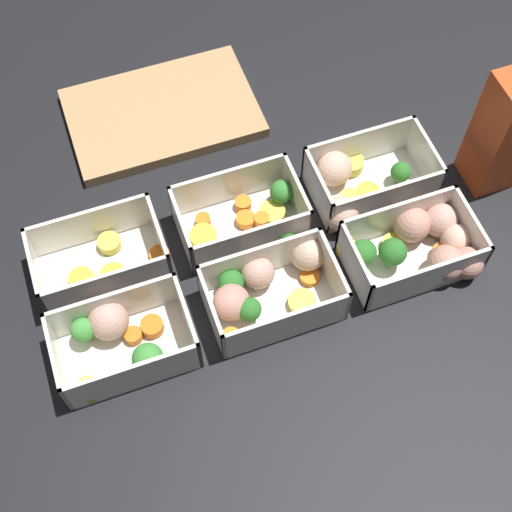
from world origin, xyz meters
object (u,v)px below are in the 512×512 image
at_px(container_far_left, 102,262).
at_px(container_near_center, 267,287).
at_px(container_far_center, 248,217).
at_px(juice_carton, 504,132).
at_px(container_near_left, 121,339).
at_px(container_near_right, 423,245).
at_px(container_far_right, 357,183).

bearing_deg(container_far_left, container_near_center, -29.56).
xyz_separation_m(container_far_center, juice_carton, (0.35, -0.03, 0.07)).
height_order(container_near_left, container_near_center, same).
bearing_deg(container_near_right, container_far_center, 148.85).
relative_size(container_near_right, container_far_right, 1.03).
height_order(container_far_left, juice_carton, juice_carton).
bearing_deg(juice_carton, container_near_left, -171.38).
distance_m(container_near_left, container_far_right, 0.39).
height_order(container_near_left, container_near_right, same).
bearing_deg(container_far_right, container_near_center, -147.70).
bearing_deg(container_far_right, container_near_left, -162.31).
distance_m(container_far_left, juice_carton, 0.56).
height_order(container_near_right, container_far_left, same).
height_order(container_far_center, container_far_right, same).
distance_m(container_near_center, container_far_right, 0.21).
xyz_separation_m(container_near_right, container_far_right, (-0.04, 0.12, -0.00)).
height_order(container_near_center, container_far_right, same).
relative_size(container_near_left, container_far_right, 0.94).
distance_m(container_far_left, container_far_center, 0.20).
distance_m(container_far_center, container_far_right, 0.16).
bearing_deg(container_far_left, juice_carton, -3.21).
relative_size(container_near_left, container_far_left, 0.96).
bearing_deg(container_far_right, container_far_center, 179.98).
relative_size(container_far_center, juice_carton, 0.83).
height_order(container_near_right, juice_carton, juice_carton).
height_order(container_far_center, juice_carton, juice_carton).
relative_size(container_near_right, juice_carton, 0.92).
bearing_deg(container_far_center, container_far_right, -0.02).
distance_m(container_far_left, container_far_right, 0.37).
bearing_deg(container_near_left, container_near_center, 2.29).
distance_m(container_far_center, juice_carton, 0.36).
height_order(container_near_center, container_near_right, same).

